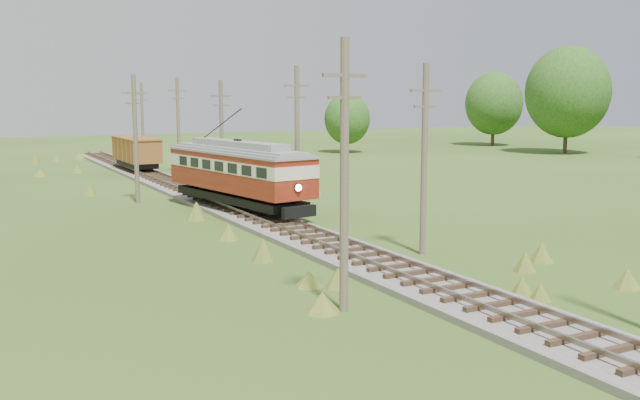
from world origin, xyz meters
TOP-DOWN VIEW (x-y plane):
  - railbed_main at (0.00, 34.00)m, footprint 3.60×96.00m
  - streetcar at (0.00, 32.72)m, footprint 5.08×13.09m
  - gondola at (0.00, 59.44)m, footprint 2.89×8.45m
  - gravel_pile at (2.54, 51.15)m, footprint 2.86×3.04m
  - utility_pole_r_2 at (3.30, 18.00)m, footprint 1.60×0.30m
  - utility_pole_r_3 at (3.20, 31.00)m, footprint 1.60×0.30m
  - utility_pole_r_4 at (3.00, 44.00)m, footprint 1.60×0.30m
  - utility_pole_r_5 at (3.40, 57.00)m, footprint 1.60×0.30m
  - utility_pole_r_6 at (3.20, 70.00)m, footprint 1.60×0.30m
  - utility_pole_l_a at (-4.20, 12.00)m, footprint 1.60×0.30m
  - utility_pole_l_b at (-4.50, 40.00)m, footprint 1.60×0.30m
  - tree_right_4 at (54.00, 58.00)m, footprint 10.50×10.50m
  - tree_right_5 at (56.00, 74.00)m, footprint 8.40×8.40m
  - tree_mid_b at (30.00, 72.00)m, footprint 5.88×5.88m

SIDE VIEW (x-z plane):
  - railbed_main at x=0.00m, z-range -0.09..0.48m
  - gravel_pile at x=2.54m, z-range -0.03..1.01m
  - gondola at x=0.00m, z-range 0.67..3.46m
  - streetcar at x=0.00m, z-range -0.23..5.68m
  - utility_pole_r_4 at x=3.00m, z-range 0.12..8.52m
  - tree_mid_b at x=30.00m, z-range 0.54..8.12m
  - utility_pole_r_2 at x=3.30m, z-range 0.12..8.72m
  - utility_pole_l_b at x=-4.50m, z-range 0.12..8.72m
  - utility_pole_r_6 at x=3.20m, z-range 0.12..8.82m
  - utility_pole_r_5 at x=3.40m, z-range 0.13..9.03m
  - utility_pole_r_3 at x=3.20m, z-range 0.13..9.13m
  - utility_pole_l_a at x=-4.20m, z-range 0.13..9.13m
  - tree_right_5 at x=56.00m, z-range 0.78..11.60m
  - tree_right_4 at x=54.00m, z-range 0.98..14.51m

